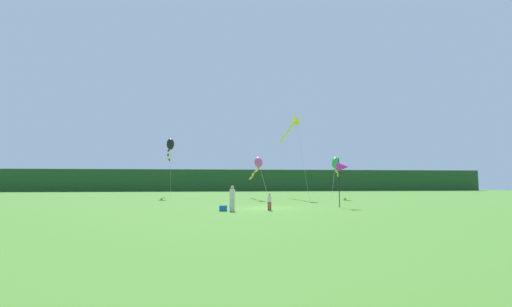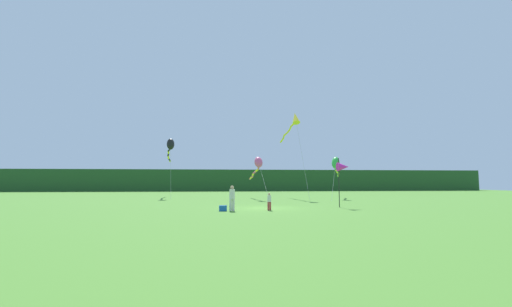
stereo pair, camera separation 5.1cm
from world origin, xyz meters
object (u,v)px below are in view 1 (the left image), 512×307
object	(u,v)px
person_child	(269,200)
kite_yellow	(294,121)
cooler_box	(223,208)
kite_green	(336,164)
kite_black	(170,146)
kite_rainbow	(257,165)
banner_flag_pole	(343,167)
person_adult	(232,197)

from	to	relation	value
person_child	kite_yellow	xyz separation A→B (m)	(5.16, 15.27, 8.49)
cooler_box	kite_green	world-z (taller)	kite_green
kite_black	kite_rainbow	bearing A→B (deg)	-26.40
kite_rainbow	kite_black	xyz separation A→B (m)	(-10.27, 5.10, 2.50)
person_child	kite_black	distance (m)	21.43
kite_rainbow	kite_black	bearing A→B (deg)	153.60
kite_yellow	kite_green	distance (m)	7.06
kite_yellow	kite_black	xyz separation A→B (m)	(-14.84, 3.00, -2.84)
banner_flag_pole	kite_green	xyz separation A→B (m)	(3.85, 12.30, 0.94)
person_adult	kite_green	size ratio (longest dim) A/B	0.23
kite_green	person_adult	bearing A→B (deg)	-130.60
banner_flag_pole	kite_rainbow	distance (m)	12.44
person_adult	kite_yellow	xyz separation A→B (m)	(7.72, 15.47, 8.21)
kite_yellow	kite_rainbow	distance (m)	7.34
person_adult	person_child	size ratio (longest dim) A/B	1.41
person_child	banner_flag_pole	xyz separation A→B (m)	(6.05, 2.02, 2.40)
kite_rainbow	kite_green	bearing A→B (deg)	7.02
person_adult	kite_yellow	size ratio (longest dim) A/B	0.16
cooler_box	kite_green	distance (m)	19.95
person_adult	person_child	world-z (taller)	person_adult
person_adult	kite_rainbow	size ratio (longest dim) A/B	0.17
person_child	kite_rainbow	world-z (taller)	kite_rainbow
person_adult	banner_flag_pole	bearing A→B (deg)	14.47
kite_green	cooler_box	bearing A→B (deg)	-131.80
person_child	kite_green	world-z (taller)	kite_green
kite_rainbow	person_child	bearing A→B (deg)	-92.55
banner_flag_pole	kite_green	size ratio (longest dim) A/B	0.52
person_adult	kite_rainbow	xyz separation A→B (m)	(3.14, 13.38, 2.88)
cooler_box	banner_flag_pole	size ratio (longest dim) A/B	0.14
kite_green	kite_rainbow	xyz separation A→B (m)	(-9.30, -1.14, -0.18)
banner_flag_pole	kite_rainbow	xyz separation A→B (m)	(-5.46, 11.16, 0.76)
banner_flag_pole	kite_rainbow	size ratio (longest dim) A/B	0.38
person_adult	kite_yellow	distance (m)	19.14
kite_yellow	person_child	bearing A→B (deg)	-108.67
kite_yellow	person_adult	bearing A→B (deg)	-116.51
cooler_box	kite_black	xyz separation A→B (m)	(-6.52, 18.55, 6.13)
banner_flag_pole	kite_yellow	bearing A→B (deg)	93.82
person_child	kite_yellow	size ratio (longest dim) A/B	0.12
person_adult	cooler_box	bearing A→B (deg)	-172.87
person_child	kite_green	distance (m)	17.72
person_adult	kite_green	distance (m)	19.37
person_child	banner_flag_pole	world-z (taller)	banner_flag_pole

